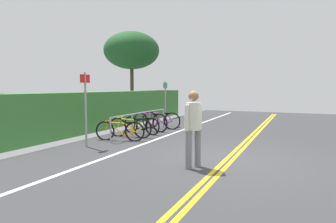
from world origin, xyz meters
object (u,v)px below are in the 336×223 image
at_px(tree_mid, 132,51).
at_px(sign_post_near, 86,102).
at_px(bicycle_3, 150,122).
at_px(bicycle_4, 161,120).
at_px(bicycle_1, 130,127).
at_px(bike_rack, 141,118).
at_px(bicycle_0, 120,131).
at_px(pedestrian, 193,124).
at_px(bicycle_2, 141,125).
at_px(sign_post_far, 165,99).

bearing_deg(tree_mid, sign_post_near, -156.10).
bearing_deg(bicycle_3, bicycle_4, -9.37).
bearing_deg(bicycle_1, sign_post_near, 172.66).
relative_size(bike_rack, bicycle_0, 2.40).
bearing_deg(bicycle_3, pedestrian, -142.39).
distance_m(bicycle_2, pedestrian, 5.01).
xyz_separation_m(pedestrian, sign_post_near, (0.82, 3.62, 0.35)).
bearing_deg(bike_rack, pedestrian, -137.18).
xyz_separation_m(bicycle_3, bicycle_4, (0.75, -0.12, -0.01)).
bearing_deg(sign_post_near, bicycle_0, -13.78).
height_order(bicycle_3, pedestrian, pedestrian).
height_order(sign_post_near, sign_post_far, sign_post_near).
xyz_separation_m(pedestrian, sign_post_far, (6.10, 3.51, 0.26)).
distance_m(bike_rack, bicycle_2, 0.27).
xyz_separation_m(bicycle_0, sign_post_far, (4.00, 0.21, 0.91)).
distance_m(bike_rack, tree_mid, 8.69).
distance_m(bike_rack, bicycle_0, 1.53).
bearing_deg(sign_post_far, bicycle_0, -177.05).
distance_m(bicycle_0, tree_mid, 10.01).
relative_size(bicycle_3, tree_mid, 0.33).
bearing_deg(bicycle_1, bicycle_4, -2.20).
xyz_separation_m(bicycle_1, bicycle_3, (1.58, 0.03, 0.03)).
bearing_deg(sign_post_near, bicycle_2, -5.11).
xyz_separation_m(bicycle_2, bicycle_3, (0.76, 0.03, 0.04)).
xyz_separation_m(bicycle_2, sign_post_near, (-2.83, 0.25, 1.00)).
bearing_deg(bike_rack, sign_post_near, 174.49).
distance_m(bicycle_3, sign_post_near, 3.72).
height_order(bike_rack, bicycle_0, bike_rack).
xyz_separation_m(bicycle_1, sign_post_far, (3.28, 0.15, 0.89)).
bearing_deg(tree_mid, sign_post_far, -133.98).
distance_m(bike_rack, sign_post_near, 2.90).
bearing_deg(bicycle_2, sign_post_far, 3.33).
relative_size(sign_post_near, tree_mid, 0.42).
xyz_separation_m(bike_rack, sign_post_near, (-2.79, 0.27, 0.73)).
xyz_separation_m(bicycle_0, bicycle_3, (2.30, 0.09, 0.04)).
xyz_separation_m(bicycle_0, bicycle_2, (1.54, 0.06, -0.00)).
relative_size(bicycle_0, pedestrian, 0.98).
xyz_separation_m(bicycle_1, bicycle_2, (0.82, 0.01, -0.02)).
bearing_deg(bicycle_2, bicycle_1, -179.60).
distance_m(bicycle_0, bicycle_3, 2.30).
xyz_separation_m(bicycle_0, bicycle_1, (0.72, 0.06, 0.02)).
bearing_deg(tree_mid, pedestrian, -142.72).
distance_m(bicycle_2, bicycle_3, 0.76).
relative_size(bicycle_2, sign_post_near, 0.77).
bearing_deg(bike_rack, sign_post_far, 3.69).
bearing_deg(bicycle_1, bicycle_0, -175.46).
height_order(bike_rack, pedestrian, pedestrian).
height_order(bicycle_0, sign_post_far, sign_post_far).
height_order(bicycle_1, sign_post_far, sign_post_far).
distance_m(bike_rack, bicycle_3, 0.83).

